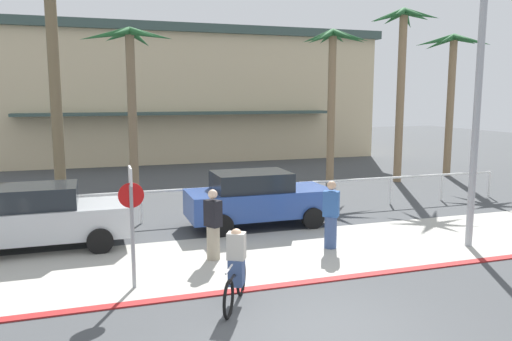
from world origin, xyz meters
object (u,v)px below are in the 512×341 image
(car_blue_2, at_px, (257,198))
(pedestrian_1, at_px, (213,227))
(palm_tree_1, at_px, (131,70))
(palm_tree_2, at_px, (333,66))
(stop_sign_bike_lane, at_px, (132,210))
(streetlight_curb, at_px, (485,84))
(palm_tree_4, at_px, (452,70))
(cyclist_black_0, at_px, (236,268))
(palm_tree_0, at_px, (52,26))
(palm_tree_3, at_px, (402,52))
(pedestrian_0, at_px, (331,217))
(car_silver_1, at_px, (40,217))

(car_blue_2, relative_size, pedestrian_1, 2.51)
(palm_tree_1, relative_size, palm_tree_2, 0.95)
(stop_sign_bike_lane, bearing_deg, car_blue_2, 45.28)
(palm_tree_2, xyz_separation_m, car_blue_2, (-5.89, -6.77, -4.48))
(streetlight_curb, distance_m, palm_tree_2, 10.94)
(palm_tree_4, bearing_deg, cyclist_black_0, -140.43)
(streetlight_curb, bearing_deg, pedestrian_1, 169.37)
(palm_tree_0, relative_size, palm_tree_4, 1.24)
(stop_sign_bike_lane, bearing_deg, palm_tree_3, 37.25)
(palm_tree_3, height_order, pedestrian_1, palm_tree_3)
(streetlight_curb, relative_size, cyclist_black_0, 4.60)
(stop_sign_bike_lane, distance_m, palm_tree_2, 15.16)
(streetlight_curb, height_order, palm_tree_3, palm_tree_3)
(car_blue_2, height_order, pedestrian_0, pedestrian_0)
(palm_tree_2, bearing_deg, pedestrian_0, -116.55)
(car_silver_1, relative_size, pedestrian_0, 2.44)
(car_blue_2, bearing_deg, pedestrian_1, -126.23)
(palm_tree_4, distance_m, pedestrian_1, 17.51)
(palm_tree_4, distance_m, cyclist_black_0, 19.21)
(streetlight_curb, distance_m, car_silver_1, 11.88)
(streetlight_curb, relative_size, car_silver_1, 1.70)
(stop_sign_bike_lane, relative_size, palm_tree_1, 0.38)
(palm_tree_2, relative_size, pedestrian_1, 3.99)
(palm_tree_1, xyz_separation_m, cyclist_black_0, (0.92, -12.06, -4.30))
(palm_tree_0, xyz_separation_m, palm_tree_3, (14.51, 2.68, -0.19))
(pedestrian_0, bearing_deg, palm_tree_4, 39.97)
(palm_tree_3, height_order, cyclist_black_0, palm_tree_3)
(cyclist_black_0, bearing_deg, car_blue_2, 67.81)
(palm_tree_2, bearing_deg, car_silver_1, -148.80)
(palm_tree_1, bearing_deg, cyclist_black_0, -85.64)
(palm_tree_1, bearing_deg, palm_tree_0, -125.76)
(palm_tree_0, bearing_deg, palm_tree_3, 10.46)
(palm_tree_4, bearing_deg, palm_tree_2, 177.00)
(car_blue_2, bearing_deg, cyclist_black_0, -112.19)
(pedestrian_1, bearing_deg, cyclist_black_0, -93.88)
(pedestrian_0, bearing_deg, palm_tree_0, 139.74)
(stop_sign_bike_lane, bearing_deg, palm_tree_2, 47.52)
(car_silver_1, bearing_deg, streetlight_curb, -18.10)
(palm_tree_2, height_order, palm_tree_4, palm_tree_2)
(car_silver_1, distance_m, pedestrian_0, 7.59)
(stop_sign_bike_lane, height_order, palm_tree_3, palm_tree_3)
(palm_tree_0, height_order, car_blue_2, palm_tree_0)
(palm_tree_2, height_order, cyclist_black_0, palm_tree_2)
(palm_tree_1, distance_m, palm_tree_3, 11.97)
(palm_tree_0, relative_size, pedestrian_1, 4.93)
(pedestrian_0, xyz_separation_m, pedestrian_1, (-3.14, 0.05, -0.03))
(streetlight_curb, relative_size, car_blue_2, 1.70)
(palm_tree_1, height_order, car_blue_2, palm_tree_1)
(car_silver_1, relative_size, cyclist_black_0, 2.70)
(palm_tree_4, distance_m, pedestrian_0, 15.10)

